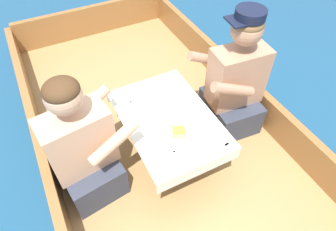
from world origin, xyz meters
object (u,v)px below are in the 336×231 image
(coffee_cup_starboard, at_px, (161,86))
(coffee_cup_port, at_px, (138,111))
(sandwich, at_px, (179,132))
(tin_can, at_px, (191,120))
(person_port, at_px, (83,150))
(person_starboard, at_px, (235,84))

(coffee_cup_starboard, bearing_deg, coffee_cup_port, -146.38)
(sandwich, xyz_separation_m, coffee_cup_starboard, (0.09, 0.46, -0.01))
(coffee_cup_port, xyz_separation_m, tin_can, (0.29, -0.22, -0.01))
(person_port, distance_m, coffee_cup_port, 0.44)
(tin_can, bearing_deg, coffee_cup_starboard, 94.40)
(coffee_cup_port, bearing_deg, tin_can, -37.83)
(person_starboard, relative_size, tin_can, 15.09)
(sandwich, bearing_deg, tin_can, 25.65)
(person_starboard, bearing_deg, tin_can, 24.32)
(person_starboard, bearing_deg, person_port, 7.48)
(person_port, distance_m, sandwich, 0.61)
(person_starboard, bearing_deg, sandwich, 25.65)
(person_port, distance_m, coffee_cup_starboard, 0.74)
(coffee_cup_port, distance_m, tin_can, 0.37)
(person_port, bearing_deg, coffee_cup_starboard, 14.26)
(coffee_cup_port, bearing_deg, person_port, -165.53)
(tin_can, bearing_deg, coffee_cup_port, 142.17)
(coffee_cup_port, relative_size, coffee_cup_starboard, 0.93)
(coffee_cup_starboard, bearing_deg, person_starboard, -23.94)
(coffee_cup_starboard, bearing_deg, person_port, -157.59)
(person_port, bearing_deg, coffee_cup_port, 6.32)
(person_port, relative_size, tin_can, 14.11)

